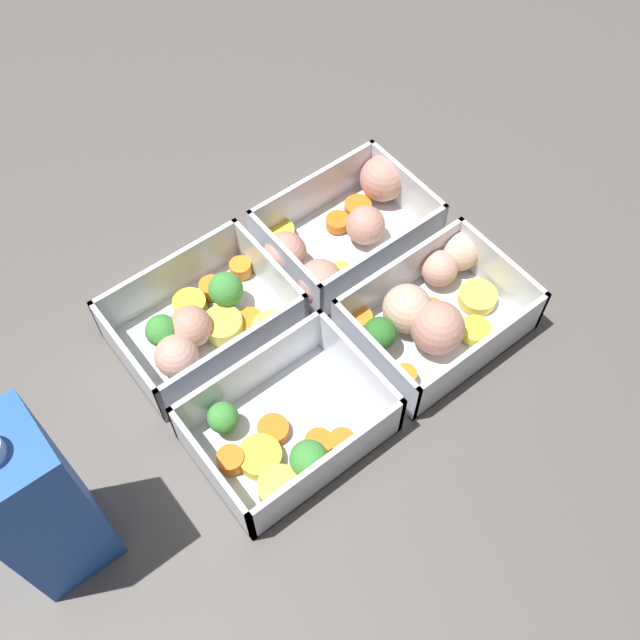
% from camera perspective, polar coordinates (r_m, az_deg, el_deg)
% --- Properties ---
extents(ground_plane, '(4.00, 4.00, 0.00)m').
position_cam_1_polar(ground_plane, '(0.73, 0.00, -0.83)').
color(ground_plane, '#56514C').
extents(container_near_left, '(0.16, 0.13, 0.06)m').
position_cam_1_polar(container_near_left, '(0.66, -2.71, -8.72)').
color(container_near_left, silver).
rests_on(container_near_left, ground_plane).
extents(container_near_right, '(0.18, 0.13, 0.06)m').
position_cam_1_polar(container_near_right, '(0.73, 8.56, 0.84)').
color(container_near_right, silver).
rests_on(container_near_right, ground_plane).
extents(container_far_left, '(0.16, 0.13, 0.06)m').
position_cam_1_polar(container_far_left, '(0.72, -9.03, -0.21)').
color(container_far_left, silver).
rests_on(container_far_left, ground_plane).
extents(container_far_right, '(0.20, 0.14, 0.06)m').
position_cam_1_polar(container_far_right, '(0.78, 1.91, 6.84)').
color(container_far_right, silver).
rests_on(container_far_right, ground_plane).
extents(juice_carton, '(0.07, 0.07, 0.20)m').
position_cam_1_polar(juice_carton, '(0.59, -20.80, -13.09)').
color(juice_carton, blue).
rests_on(juice_carton, ground_plane).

